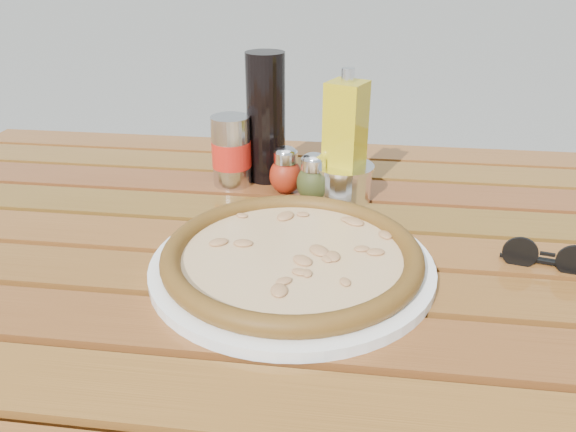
# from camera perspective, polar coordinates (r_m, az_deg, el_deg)

# --- Properties ---
(table) EXTENTS (1.40, 0.90, 0.75)m
(table) POSITION_cam_1_polar(r_m,az_deg,el_deg) (0.83, -0.18, -7.22)
(table) COLOR #381C0C
(table) RESTS_ON ground
(plate) EXTENTS (0.39, 0.39, 0.01)m
(plate) POSITION_cam_1_polar(r_m,az_deg,el_deg) (0.72, 0.41, -5.02)
(plate) COLOR white
(plate) RESTS_ON table
(pizza) EXTENTS (0.36, 0.36, 0.03)m
(pizza) POSITION_cam_1_polar(r_m,az_deg,el_deg) (0.71, 0.41, -3.93)
(pizza) COLOR #FBE6B4
(pizza) RESTS_ON plate
(pepper_shaker) EXTENTS (0.06, 0.06, 0.08)m
(pepper_shaker) POSITION_cam_1_polar(r_m,az_deg,el_deg) (0.93, -0.25, 4.60)
(pepper_shaker) COLOR #A52812
(pepper_shaker) RESTS_ON table
(oregano_shaker) EXTENTS (0.06, 0.06, 0.08)m
(oregano_shaker) POSITION_cam_1_polar(r_m,az_deg,el_deg) (0.90, 2.59, 3.85)
(oregano_shaker) COLOR #3E441B
(oregano_shaker) RESTS_ON table
(dark_bottle) EXTENTS (0.08, 0.08, 0.22)m
(dark_bottle) POSITION_cam_1_polar(r_m,az_deg,el_deg) (0.97, -2.26, 9.91)
(dark_bottle) COLOR black
(dark_bottle) RESTS_ON table
(soda_can) EXTENTS (0.07, 0.07, 0.12)m
(soda_can) POSITION_cam_1_polar(r_m,az_deg,el_deg) (0.97, -5.77, 6.51)
(soda_can) COLOR silver
(soda_can) RESTS_ON table
(olive_oil_cruet) EXTENTS (0.07, 0.07, 0.21)m
(olive_oil_cruet) POSITION_cam_1_polar(r_m,az_deg,el_deg) (0.90, 5.81, 7.60)
(olive_oil_cruet) COLOR #B8A113
(olive_oil_cruet) RESTS_ON table
(parmesan_tin) EXTENTS (0.11, 0.11, 0.07)m
(parmesan_tin) POSITION_cam_1_polar(r_m,az_deg,el_deg) (0.91, 5.67, 3.51)
(parmesan_tin) COLOR silver
(parmesan_tin) RESTS_ON table
(sunglasses) EXTENTS (0.11, 0.04, 0.04)m
(sunglasses) POSITION_cam_1_polar(r_m,az_deg,el_deg) (0.79, 24.78, -3.86)
(sunglasses) COLOR black
(sunglasses) RESTS_ON table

